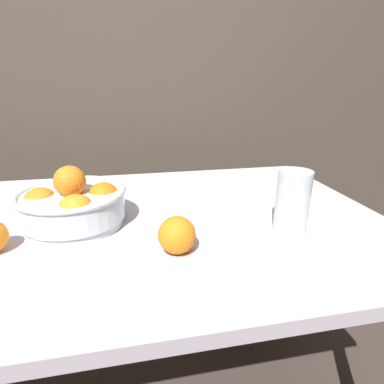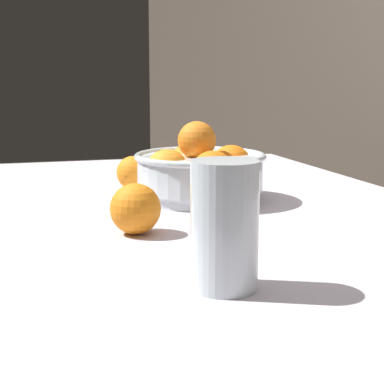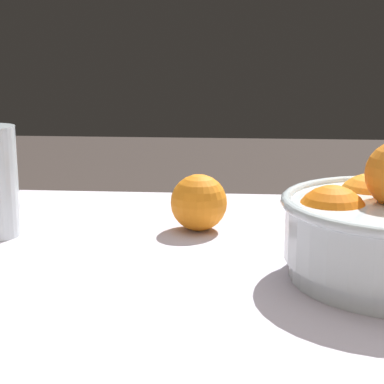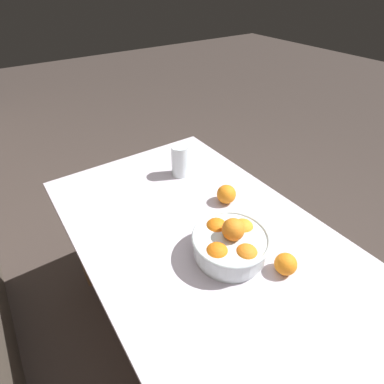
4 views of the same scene
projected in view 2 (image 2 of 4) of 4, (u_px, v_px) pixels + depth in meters
The scene contains 5 objects.
dining_table at pixel (219, 246), 1.18m from camera, with size 1.42×0.82×0.71m.
fruit_bowl at pixel (200, 171), 1.23m from camera, with size 0.25×0.25×0.15m.
juice_glass at pixel (224, 233), 0.72m from camera, with size 0.08×0.08×0.15m.
orange_loose_near_bowl at pixel (133, 173), 1.35m from camera, with size 0.07×0.07×0.07m, color orange.
orange_loose_front at pixel (135, 209), 0.97m from camera, with size 0.08×0.08×0.08m, color orange.
Camera 2 is at (1.08, -0.37, 0.95)m, focal length 60.00 mm.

